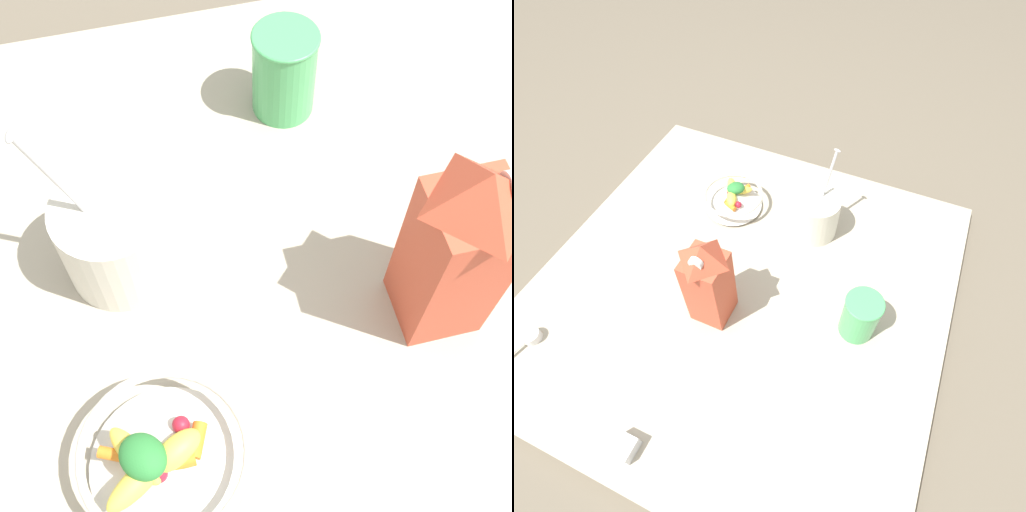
% 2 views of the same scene
% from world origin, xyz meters
% --- Properties ---
extents(ground_plane, '(6.00, 6.00, 0.00)m').
position_xyz_m(ground_plane, '(0.00, 0.00, 0.00)').
color(ground_plane, '#665B4C').
extents(countertop, '(1.07, 1.07, 0.04)m').
position_xyz_m(countertop, '(0.00, 0.00, 0.02)').
color(countertop, '#B2A893').
rests_on(countertop, ground_plane).
extents(fruit_bowl, '(0.18, 0.18, 0.08)m').
position_xyz_m(fruit_bowl, '(-0.15, 0.25, 0.08)').
color(fruit_bowl, silver).
rests_on(fruit_bowl, countertop).
extents(milk_carton, '(0.09, 0.09, 0.27)m').
position_xyz_m(milk_carton, '(-0.03, -0.10, 0.18)').
color(milk_carton, '#CC4C33').
rests_on(milk_carton, countertop).
extents(yogurt_tub, '(0.13, 0.14, 0.26)m').
position_xyz_m(yogurt_tub, '(0.11, 0.26, 0.11)').
color(yogurt_tub, silver).
rests_on(yogurt_tub, countertop).
extents(drinking_cup, '(0.09, 0.09, 0.13)m').
position_xyz_m(drinking_cup, '(0.32, 0.00, 0.11)').
color(drinking_cup, '#4CB266').
rests_on(drinking_cup, countertop).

